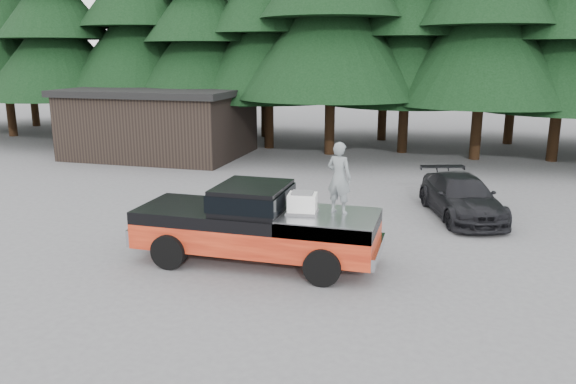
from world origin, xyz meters
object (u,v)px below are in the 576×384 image
(pickup_truck, at_px, (257,236))
(man_on_bed, at_px, (339,178))
(air_compressor, at_px, (302,204))
(parked_car, at_px, (461,197))
(utility_building, at_px, (161,122))

(pickup_truck, bearing_deg, man_on_bed, 6.79)
(pickup_truck, distance_m, man_on_bed, 2.48)
(pickup_truck, height_order, air_compressor, air_compressor)
(air_compressor, height_order, parked_car, air_compressor)
(pickup_truck, distance_m, utility_building, 15.82)
(pickup_truck, xyz_separation_m, air_compressor, (1.15, -0.04, 0.89))
(utility_building, bearing_deg, air_compressor, -50.69)
(pickup_truck, distance_m, air_compressor, 1.45)
(parked_car, bearing_deg, utility_building, 134.63)
(parked_car, bearing_deg, pickup_truck, -150.00)
(pickup_truck, bearing_deg, air_compressor, -1.82)
(air_compressor, distance_m, utility_building, 16.52)
(air_compressor, xyz_separation_m, utility_building, (-10.47, 12.78, 0.11))
(pickup_truck, distance_m, parked_car, 7.27)
(parked_car, bearing_deg, air_compressor, -142.35)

